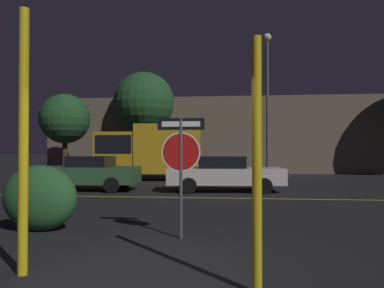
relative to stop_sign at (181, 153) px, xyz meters
name	(u,v)px	position (x,y,z in m)	size (l,w,h in m)	color
ground_plane	(148,273)	(-0.18, -1.97, -1.59)	(260.00, 260.00, 0.00)	black
road_center_stripe	(199,198)	(-0.18, 5.88, -1.59)	(40.46, 0.12, 0.01)	gold
stop_sign	(181,153)	(0.00, 0.00, 0.00)	(0.88, 0.06, 2.23)	#4C4C51
yellow_pole_left	(23,141)	(-1.80, -2.23, 0.17)	(0.13, 0.13, 3.52)	yellow
yellow_pole_right	(257,164)	(1.22, -2.55, -0.11)	(0.11, 0.11, 2.96)	yellow
hedge_bush_1	(40,198)	(-2.94, 0.34, -0.93)	(1.54, 0.84, 1.33)	#285B2D
passing_car_2	(89,173)	(-4.82, 7.76, -0.89)	(4.13, 1.81, 1.39)	#335B38
passing_car_3	(225,174)	(0.68, 7.95, -0.89)	(4.72, 2.06, 1.39)	silver
delivery_truck	(148,150)	(-3.59, 13.21, 0.05)	(5.72, 2.79, 3.01)	gold
street_lamp	(267,89)	(2.84, 13.01, 3.26)	(0.43, 0.43, 7.79)	#4C4C51
tree_0	(144,103)	(-5.13, 18.81, 3.38)	(4.25, 4.25, 7.11)	#422D1E
tree_1	(65,119)	(-9.49, 15.68, 2.00)	(3.14, 3.14, 5.18)	#422D1E
building_backdrop	(221,136)	(0.17, 21.26, 1.11)	(25.34, 3.95, 5.42)	#6B5B4C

